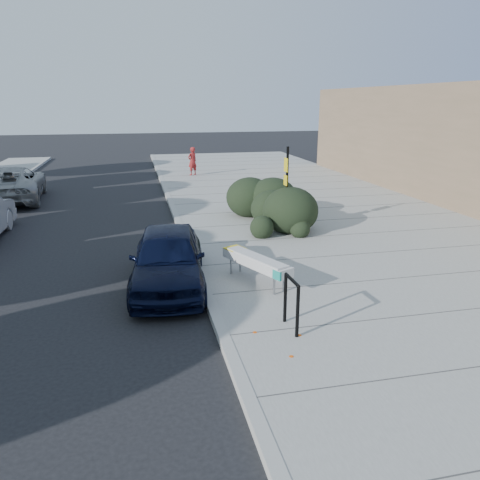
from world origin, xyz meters
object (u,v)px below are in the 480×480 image
(bench, at_px, (256,262))
(sedan_navy, at_px, (168,258))
(pedestrian, at_px, (192,161))
(bike_rack, at_px, (291,299))
(sign_post, at_px, (286,184))
(suv_silver, at_px, (11,184))

(bench, bearing_deg, sedan_navy, 139.62)
(bench, height_order, pedestrian, pedestrian)
(bike_rack, bearing_deg, sign_post, 70.53)
(suv_silver, bearing_deg, sign_post, 137.20)
(sedan_navy, xyz_separation_m, suv_silver, (-6.22, 12.06, 0.05))
(bike_rack, bearing_deg, bench, 88.74)
(bike_rack, relative_size, suv_silver, 0.19)
(bench, bearing_deg, bike_rack, -113.35)
(bench, xyz_separation_m, bike_rack, (0.05, -2.51, 0.11))
(bench, xyz_separation_m, sedan_navy, (-2.08, 0.59, 0.06))
(sign_post, xyz_separation_m, suv_silver, (-10.51, 8.16, -0.96))
(bench, bearing_deg, sign_post, 39.41)
(suv_silver, bearing_deg, bike_rack, 113.87)
(pedestrian, bearing_deg, sedan_navy, 49.81)
(suv_silver, bearing_deg, bench, 118.31)
(bike_rack, relative_size, sign_post, 0.37)
(bench, relative_size, bike_rack, 2.10)
(bike_rack, bearing_deg, suv_silver, 116.52)
(suv_silver, distance_m, pedestrian, 10.25)
(sign_post, bearing_deg, sedan_navy, -139.20)
(bike_rack, distance_m, sign_post, 7.39)
(sedan_navy, height_order, suv_silver, suv_silver)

